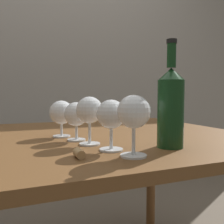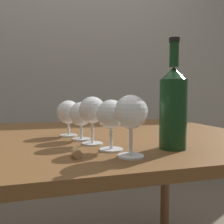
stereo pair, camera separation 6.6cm
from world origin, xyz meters
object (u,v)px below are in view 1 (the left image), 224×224
Objects in this scene: wine_glass_cabernet at (134,114)px; wine_glass_rose at (76,115)px; wine_glass_empty at (112,116)px; wine_glass_white at (61,113)px; wine_glass_pinot at (89,111)px; cork at (79,153)px; wine_bottle at (171,106)px.

wine_glass_cabernet reaches higher than wine_glass_rose.
wine_glass_empty is 0.29m from wine_glass_white.
wine_glass_pinot reaches higher than cork.
cork is (-0.01, -0.32, -0.08)m from wine_glass_white.
wine_glass_pinot is (-0.06, 0.18, -0.00)m from wine_glass_cabernet.
wine_glass_cabernet is 1.15× the size of wine_glass_white.
wine_glass_empty is at bearing 23.79° from cork.
wine_glass_pinot is at bearing -72.45° from wine_glass_white.
wine_bottle reaches higher than wine_glass_pinot.
cork is at bearing -92.50° from wine_glass_white.
wine_bottle reaches higher than wine_glass_empty.
wine_bottle reaches higher than wine_glass_white.
wine_glass_empty is at bearing -71.56° from wine_glass_white.
wine_glass_cabernet reaches higher than wine_glass_white.
wine_glass_empty is 0.18m from wine_bottle.
wine_glass_empty is at bearing 171.28° from wine_bottle.
wine_bottle is 7.40× the size of cork.
wine_glass_pinot is at bearing 149.27° from wine_bottle.
wine_glass_empty is 1.09× the size of wine_glass_rose.
wine_glass_rose is 3.09× the size of cork.
wine_glass_rose is 0.10m from wine_glass_white.
wine_glass_white is (-0.09, 0.27, -0.01)m from wine_glass_empty.
wine_glass_empty is (-0.02, 0.08, -0.01)m from wine_glass_cabernet.
wine_glass_rose is (-0.02, 0.08, -0.02)m from wine_glass_pinot.
wine_glass_cabernet is 3.65× the size of cork.
wine_glass_cabernet is 0.09m from wine_glass_empty.
wine_glass_empty is at bearing -72.43° from wine_glass_rose.
wine_glass_cabernet is 0.28m from wine_glass_rose.
wine_glass_white is at bearing 108.44° from wine_glass_empty.
cork is (-0.28, -0.02, -0.11)m from wine_bottle.
wine_glass_pinot is at bearing 64.28° from cork.
wine_glass_rose is (-0.06, 0.18, -0.01)m from wine_glass_empty.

